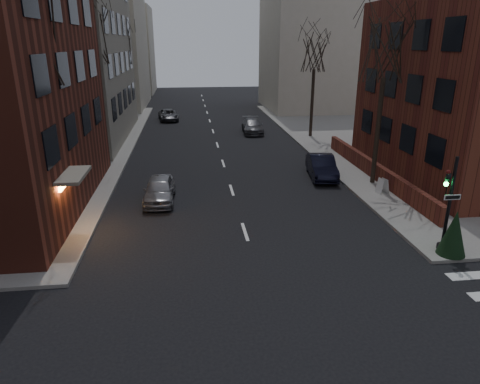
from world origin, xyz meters
name	(u,v)px	position (x,y,z in m)	size (l,w,h in m)	color
low_wall_right	(374,170)	(9.30, 19.00, 0.65)	(0.35, 16.00, 1.00)	maroon
building_distant_la	(87,37)	(-15.00, 55.00, 9.00)	(14.00, 16.00, 18.00)	#C0B5A3
building_distant_ra	(322,45)	(15.00, 50.00, 8.00)	(14.00, 14.00, 16.00)	#C0B5A3
building_distant_lb	(122,50)	(-13.00, 72.00, 7.00)	(10.00, 12.00, 14.00)	#C0B5A3
traffic_signal	(447,210)	(7.94, 8.99, 1.91)	(0.76, 0.44, 4.00)	black
tree_left_a	(33,40)	(-8.80, 14.00, 8.47)	(4.18, 4.18, 10.26)	#2D231C
tree_left_b	(91,34)	(-8.80, 26.00, 8.91)	(4.40, 4.40, 10.80)	#2D231C
tree_left_c	(121,46)	(-8.80, 40.00, 8.03)	(3.96, 3.96, 9.72)	#2D231C
tree_right_a	(387,49)	(8.80, 18.00, 8.03)	(3.96, 3.96, 9.72)	#2D231C
tree_right_b	(315,52)	(8.80, 32.00, 7.59)	(3.74, 3.74, 9.18)	#2D231C
streetlamp_near	(96,111)	(-8.20, 22.00, 4.24)	(0.36, 0.36, 6.28)	black
streetlamp_far	(132,83)	(-8.20, 42.00, 4.24)	(0.36, 0.36, 6.28)	black
parked_sedan	(322,167)	(6.10, 19.86, 0.72)	(1.53, 4.40, 1.45)	black
car_lane_silver	(159,189)	(-4.16, 16.62, 0.69)	(1.62, 4.03, 1.37)	gray
car_lane_gray	(253,126)	(3.77, 34.71, 0.68)	(1.90, 4.66, 1.35)	#45464B
car_lane_far	(168,115)	(-4.61, 42.84, 0.61)	(2.01, 4.36, 1.21)	#3F3F44
sandwich_board	(383,186)	(8.54, 16.03, 0.59)	(0.39, 0.54, 0.87)	silver
evergreen_shrub	(454,233)	(8.08, 8.50, 1.09)	(1.13, 1.13, 1.89)	#173216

